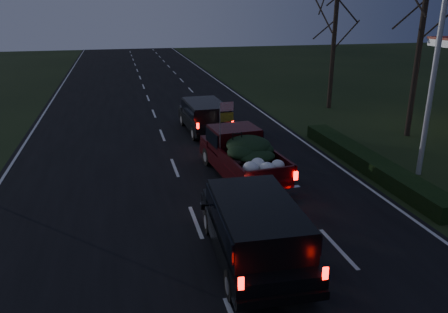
{
  "coord_description": "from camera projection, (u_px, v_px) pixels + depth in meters",
  "views": [
    {
      "loc": [
        -2.03,
        -12.14,
        6.44
      ],
      "look_at": [
        1.47,
        2.3,
        1.3
      ],
      "focal_mm": 35.0,
      "sensor_mm": 36.0,
      "label": 1
    }
  ],
  "objects": [
    {
      "name": "bare_tree_mid",
      "position": [
        425.0,
        8.0,
        20.84
      ],
      "size": [
        3.6,
        3.6,
        8.5
      ],
      "color": "black",
      "rests_on": "ground"
    },
    {
      "name": "light_pole",
      "position": [
        440.0,
        34.0,
        15.87
      ],
      "size": [
        0.5,
        0.9,
        9.16
      ],
      "color": "silver",
      "rests_on": "ground"
    },
    {
      "name": "road_asphalt",
      "position": [
        196.0,
        222.0,
        13.7
      ],
      "size": [
        14.0,
        120.0,
        0.02
      ],
      "primitive_type": "cube",
      "color": "black",
      "rests_on": "ground"
    },
    {
      "name": "bare_tree_far",
      "position": [
        335.0,
        26.0,
        27.42
      ],
      "size": [
        3.6,
        3.6,
        7.0
      ],
      "color": "black",
      "rests_on": "ground"
    },
    {
      "name": "rear_suv",
      "position": [
        255.0,
        225.0,
        11.28
      ],
      "size": [
        2.35,
        5.02,
        1.42
      ],
      "rotation": [
        0.0,
        0.0,
        -0.04
      ],
      "color": "black",
      "rests_on": "ground"
    },
    {
      "name": "hedge_row",
      "position": [
        368.0,
        162.0,
        18.1
      ],
      "size": [
        1.0,
        10.0,
        0.6
      ],
      "primitive_type": "cube",
      "color": "black",
      "rests_on": "ground"
    },
    {
      "name": "lead_suv",
      "position": [
        205.0,
        114.0,
        23.18
      ],
      "size": [
        2.14,
        4.74,
        1.34
      ],
      "rotation": [
        0.0,
        0.0,
        0.04
      ],
      "color": "black",
      "rests_on": "ground"
    },
    {
      "name": "pickup_truck",
      "position": [
        242.0,
        152.0,
        17.02
      ],
      "size": [
        2.47,
        5.37,
        2.73
      ],
      "rotation": [
        0.0,
        0.0,
        0.09
      ],
      "color": "#38070B",
      "rests_on": "ground"
    },
    {
      "name": "ground",
      "position": [
        196.0,
        222.0,
        13.71
      ],
      "size": [
        120.0,
        120.0,
        0.0
      ],
      "primitive_type": "plane",
      "color": "black",
      "rests_on": "ground"
    }
  ]
}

